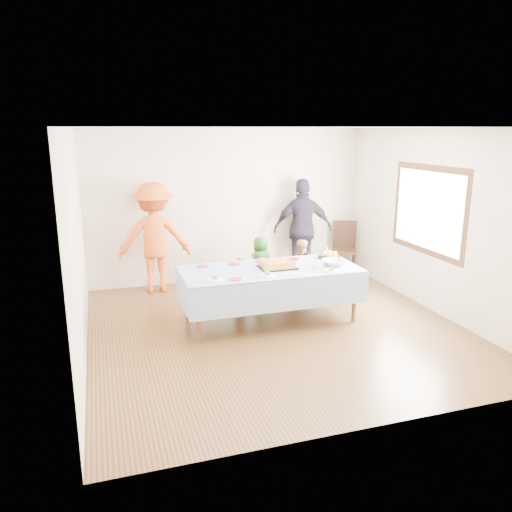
% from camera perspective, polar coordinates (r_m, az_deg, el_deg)
% --- Properties ---
extents(ground, '(5.00, 5.00, 0.00)m').
position_cam_1_polar(ground, '(7.00, 2.32, -8.23)').
color(ground, '#492D14').
rests_on(ground, ground).
extents(room_walls, '(5.04, 5.04, 2.72)m').
position_cam_1_polar(room_walls, '(6.55, 2.91, 6.30)').
color(room_walls, beige).
rests_on(room_walls, ground).
extents(party_table, '(2.50, 1.10, 0.78)m').
position_cam_1_polar(party_table, '(7.03, 1.62, -1.86)').
color(party_table, brown).
rests_on(party_table, ground).
extents(birthday_cake, '(0.51, 0.40, 0.09)m').
position_cam_1_polar(birthday_cake, '(7.04, 2.44, -1.01)').
color(birthday_cake, black).
rests_on(birthday_cake, party_table).
extents(rolls_tray, '(0.34, 0.34, 0.10)m').
position_cam_1_polar(rolls_tray, '(7.64, 8.34, 0.09)').
color(rolls_tray, black).
rests_on(rolls_tray, party_table).
extents(punch_bowl, '(0.32, 0.32, 0.08)m').
position_cam_1_polar(punch_bowl, '(7.25, 8.88, -0.73)').
color(punch_bowl, silver).
rests_on(punch_bowl, party_table).
extents(party_hat, '(0.09, 0.09, 0.16)m').
position_cam_1_polar(party_hat, '(7.81, 8.07, 0.69)').
color(party_hat, silver).
rests_on(party_hat, party_table).
extents(fork_pile, '(0.24, 0.18, 0.07)m').
position_cam_1_polar(fork_pile, '(7.05, 7.06, -1.17)').
color(fork_pile, white).
rests_on(fork_pile, party_table).
extents(plate_red_far_a, '(0.17, 0.17, 0.01)m').
position_cam_1_polar(plate_red_far_a, '(7.13, -6.12, -1.18)').
color(plate_red_far_a, '#B40D1E').
rests_on(plate_red_far_a, party_table).
extents(plate_red_far_b, '(0.18, 0.18, 0.01)m').
position_cam_1_polar(plate_red_far_b, '(7.22, -2.54, -0.92)').
color(plate_red_far_b, '#B40D1E').
rests_on(plate_red_far_b, party_table).
extents(plate_red_far_c, '(0.20, 0.20, 0.01)m').
position_cam_1_polar(plate_red_far_c, '(7.35, 0.67, -0.62)').
color(plate_red_far_c, '#B40D1E').
rests_on(plate_red_far_c, party_table).
extents(plate_red_far_d, '(0.16, 0.16, 0.01)m').
position_cam_1_polar(plate_red_far_d, '(7.50, 4.28, -0.36)').
color(plate_red_far_d, '#B40D1E').
rests_on(plate_red_far_d, party_table).
extents(plate_red_near, '(0.16, 0.16, 0.01)m').
position_cam_1_polar(plate_red_near, '(6.50, -2.36, -2.65)').
color(plate_red_near, '#B40D1E').
rests_on(plate_red_near, party_table).
extents(plate_white_left, '(0.23, 0.23, 0.01)m').
position_cam_1_polar(plate_white_left, '(6.50, -4.74, -2.70)').
color(plate_white_left, white).
rests_on(plate_white_left, party_table).
extents(plate_white_mid, '(0.22, 0.22, 0.01)m').
position_cam_1_polar(plate_white_mid, '(6.67, 1.30, -2.21)').
color(plate_white_mid, white).
rests_on(plate_white_mid, party_table).
extents(plate_white_right, '(0.21, 0.21, 0.01)m').
position_cam_1_polar(plate_white_right, '(6.94, 8.60, -1.71)').
color(plate_white_right, white).
rests_on(plate_white_right, party_table).
extents(dining_chair, '(0.58, 0.58, 1.01)m').
position_cam_1_polar(dining_chair, '(9.53, 10.06, 1.25)').
color(dining_chair, black).
rests_on(dining_chair, ground).
extents(toddler_left, '(0.33, 0.28, 0.77)m').
position_cam_1_polar(toddler_left, '(7.73, -1.94, -2.97)').
color(toddler_left, '#B52916').
rests_on(toddler_left, ground).
extents(toddler_mid, '(0.52, 0.42, 0.92)m').
position_cam_1_polar(toddler_mid, '(8.53, 0.55, -0.77)').
color(toddler_mid, '#2B6521').
rests_on(toddler_mid, ground).
extents(toddler_right, '(0.54, 0.48, 0.93)m').
position_cam_1_polar(toddler_right, '(8.30, 5.08, -1.23)').
color(toddler_right, tan).
rests_on(toddler_right, ground).
extents(adult_left, '(1.24, 0.77, 1.84)m').
position_cam_1_polar(adult_left, '(8.49, -11.53, 2.07)').
color(adult_left, '#DF5C1B').
rests_on(adult_left, ground).
extents(adult_right, '(1.14, 0.65, 1.82)m').
position_cam_1_polar(adult_right, '(9.16, 5.36, 3.13)').
color(adult_right, '#2A2634').
rests_on(adult_right, ground).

